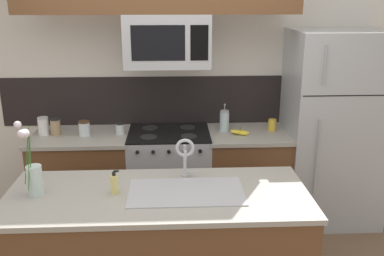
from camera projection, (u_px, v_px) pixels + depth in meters
rear_partition at (198, 84)px, 4.27m from camera, size 5.20×0.10×2.60m
splash_band at (169, 100)px, 4.24m from camera, size 3.26×0.01×0.48m
back_counter_left at (84, 180)px, 4.11m from camera, size 0.91×0.65×0.91m
back_counter_right at (246, 176)px, 4.18m from camera, size 0.77×0.65×0.91m
stove_range at (170, 177)px, 4.14m from camera, size 0.76×0.64×0.93m
microwave at (167, 41)px, 3.73m from camera, size 0.74×0.40×0.45m
refrigerator at (333, 129)px, 4.09m from camera, size 0.89×0.74×1.86m
storage_jar_tall at (43, 126)px, 3.96m from camera, size 0.10×0.10×0.17m
storage_jar_medium at (56, 127)px, 3.94m from camera, size 0.09×0.09×0.16m
storage_jar_short at (84, 128)px, 3.93m from camera, size 0.10×0.10×0.14m
storage_jar_squat at (120, 129)px, 3.98m from camera, size 0.08×0.08×0.11m
banana_bunch at (240, 132)px, 3.97m from camera, size 0.19×0.12×0.08m
french_press at (224, 121)px, 4.06m from camera, size 0.09×0.09×0.27m
coffee_tin at (272, 125)px, 4.08m from camera, size 0.08×0.08×0.11m
island_counter at (159, 253)px, 2.95m from camera, size 2.00×0.81×0.91m
kitchen_sink at (186, 202)px, 2.84m from camera, size 0.76×0.43×0.16m
sink_faucet at (185, 153)px, 2.96m from camera, size 0.14×0.14×0.31m
dish_soap_bottle at (114, 184)px, 2.78m from camera, size 0.06×0.05×0.16m
flower_vase at (33, 175)px, 2.75m from camera, size 0.15×0.15×0.50m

